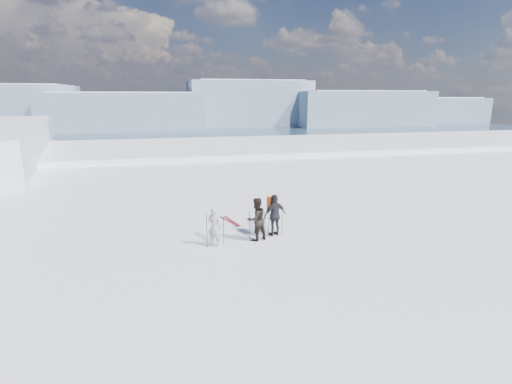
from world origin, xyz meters
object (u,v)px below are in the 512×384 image
skier_pack (275,215)px  skier_grey (215,227)px  skis_loose (231,221)px  skier_dark (256,219)px

skier_pack → skier_grey: bearing=-2.7°
skier_pack → skis_loose: 2.79m
skier_grey → skier_dark: (1.68, 0.24, 0.09)m
skis_loose → skier_pack: bearing=-57.2°
skier_grey → skis_loose: skier_grey is taller
skier_grey → skier_dark: size_ratio=0.89×
skier_dark → skier_pack: size_ratio=1.00×
skier_grey → skier_pack: 2.61m
skier_grey → skier_dark: bearing=-134.8°
skier_grey → skier_pack: skier_pack is taller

